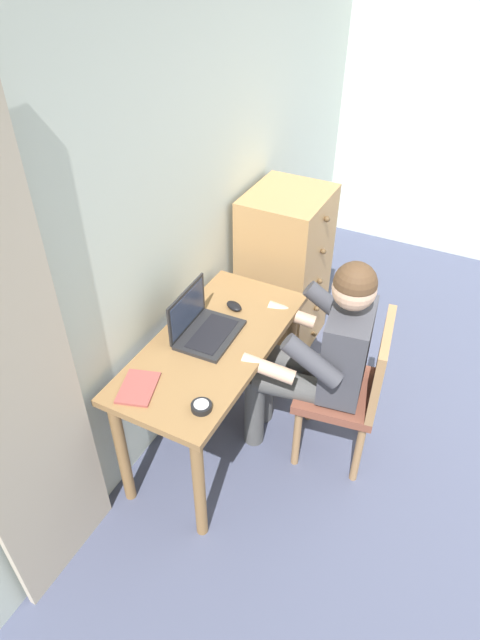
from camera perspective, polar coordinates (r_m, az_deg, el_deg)
name	(u,v)px	position (r m, az deg, el deg)	size (l,w,h in m)	color
wall_back	(204,187)	(2.90, -3.83, 13.94)	(4.80, 0.05, 2.50)	silver
curtain_panel	(16,394)	(2.06, -22.68, -7.24)	(0.53, 0.03, 2.13)	#BCAD99
desk	(213,360)	(2.71, -2.86, -4.26)	(1.16, 0.54, 0.73)	olive
dresser	(284,271)	(3.49, 4.71, 5.17)	(0.54, 0.50, 1.08)	tan
chair	(353,386)	(2.79, 11.90, -6.85)	(0.48, 0.46, 0.89)	brown
person_seated	(321,351)	(2.68, 8.56, -3.25)	(0.59, 0.62, 1.21)	#4C4C4C
laptop	(202,326)	(2.64, -4.01, -0.61)	(0.35, 0.26, 0.24)	#232326
computer_mouse	(234,306)	(2.82, -0.64, 1.50)	(0.06, 0.10, 0.03)	black
desk_clock	(201,407)	(2.30, -4.11, -9.15)	(0.09, 0.09, 0.03)	black
notebook_pad	(138,388)	(2.42, -10.75, -7.06)	(0.21, 0.15, 0.01)	#994742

